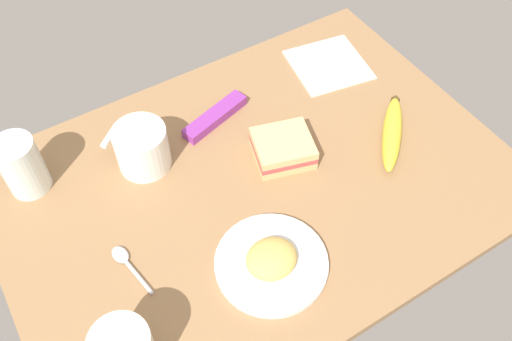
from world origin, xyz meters
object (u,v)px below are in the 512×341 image
(sandwich_main, at_px, (283,148))
(glass_of_milk, at_px, (23,168))
(spoon, at_px, (127,262))
(plate_of_food, at_px, (271,262))
(coffee_mug_black, at_px, (142,147))
(paper_napkin, at_px, (328,65))
(snack_bar, at_px, (215,117))
(banana, at_px, (392,133))

(sandwich_main, relative_size, glass_of_milk, 1.14)
(glass_of_milk, relative_size, spoon, 1.01)
(plate_of_food, xyz_separation_m, coffee_mug_black, (-0.08, 0.30, 0.03))
(sandwich_main, distance_m, glass_of_milk, 0.46)
(glass_of_milk, bearing_deg, paper_napkin, -1.96)
(plate_of_food, relative_size, spoon, 1.66)
(plate_of_food, distance_m, glass_of_milk, 0.46)
(glass_of_milk, bearing_deg, snack_bar, -5.57)
(coffee_mug_black, distance_m, glass_of_milk, 0.20)
(sandwich_main, distance_m, spoon, 0.34)
(coffee_mug_black, bearing_deg, snack_bar, 9.28)
(snack_bar, bearing_deg, sandwich_main, -83.08)
(glass_of_milk, xyz_separation_m, paper_napkin, (0.64, -0.02, -0.05))
(sandwich_main, xyz_separation_m, spoon, (-0.34, -0.06, -0.02))
(glass_of_milk, xyz_separation_m, snack_bar, (0.36, -0.03, -0.04))
(spoon, xyz_separation_m, snack_bar, (0.28, 0.20, 0.01))
(plate_of_food, relative_size, glass_of_milk, 1.65)
(sandwich_main, relative_size, spoon, 1.15)
(coffee_mug_black, relative_size, spoon, 1.06)
(sandwich_main, bearing_deg, snack_bar, 113.19)
(coffee_mug_black, distance_m, banana, 0.46)
(plate_of_food, bearing_deg, sandwich_main, 52.05)
(spoon, distance_m, paper_napkin, 0.60)
(snack_bar, bearing_deg, spoon, -160.19)
(coffee_mug_black, height_order, sandwich_main, coffee_mug_black)
(sandwich_main, distance_m, banana, 0.21)
(plate_of_food, distance_m, snack_bar, 0.34)
(plate_of_food, xyz_separation_m, banana, (0.34, 0.11, 0.01))
(glass_of_milk, bearing_deg, plate_of_food, -52.40)
(spoon, bearing_deg, snack_bar, 36.09)
(glass_of_milk, relative_size, banana, 0.70)
(sandwich_main, distance_m, paper_napkin, 0.27)
(glass_of_milk, distance_m, snack_bar, 0.36)
(spoon, bearing_deg, sandwich_main, 9.36)
(paper_napkin, bearing_deg, sandwich_main, -144.56)
(coffee_mug_black, xyz_separation_m, snack_bar, (0.16, 0.03, -0.03))
(coffee_mug_black, height_order, banana, coffee_mug_black)
(coffee_mug_black, relative_size, paper_napkin, 0.77)
(coffee_mug_black, bearing_deg, glass_of_milk, 162.50)
(sandwich_main, bearing_deg, glass_of_milk, 156.74)
(glass_of_milk, bearing_deg, spoon, -71.00)
(banana, bearing_deg, coffee_mug_black, 155.56)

